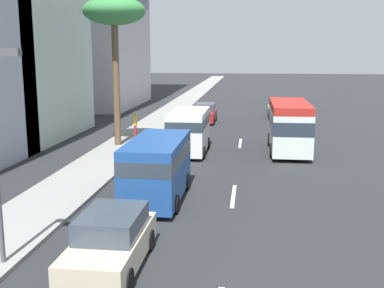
{
  "coord_description": "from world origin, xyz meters",
  "views": [
    {
      "loc": [
        -3.83,
        -0.63,
        5.95
      ],
      "look_at": [
        18.0,
        2.06,
        1.69
      ],
      "focal_mm": 44.78,
      "sensor_mm": 36.0,
      "label": 1
    }
  ],
  "objects_px": {
    "minibus_fifth": "(289,125)",
    "van_sixth": "(157,166)",
    "car_second": "(279,110)",
    "car_fourth": "(205,113)",
    "pedestrian_near_lamp": "(135,123)",
    "palm_tree": "(114,15)",
    "car_lead": "(111,242)",
    "van_third": "(189,129)"
  },
  "relations": [
    {
      "from": "car_lead",
      "to": "pedestrian_near_lamp",
      "type": "height_order",
      "value": "pedestrian_near_lamp"
    },
    {
      "from": "van_third",
      "to": "van_sixth",
      "type": "distance_m",
      "value": 9.22
    },
    {
      "from": "van_third",
      "to": "pedestrian_near_lamp",
      "type": "xyz_separation_m",
      "value": [
        3.76,
        4.17,
        -0.3
      ]
    },
    {
      "from": "van_third",
      "to": "pedestrian_near_lamp",
      "type": "height_order",
      "value": "van_third"
    },
    {
      "from": "car_second",
      "to": "van_third",
      "type": "distance_m",
      "value": 17.21
    },
    {
      "from": "van_sixth",
      "to": "car_second",
      "type": "bearing_deg",
      "value": 166.22
    },
    {
      "from": "car_lead",
      "to": "car_second",
      "type": "relative_size",
      "value": 1.01
    },
    {
      "from": "pedestrian_near_lamp",
      "to": "minibus_fifth",
      "type": "bearing_deg",
      "value": -105.36
    },
    {
      "from": "car_second",
      "to": "palm_tree",
      "type": "distance_m",
      "value": 19.72
    },
    {
      "from": "car_second",
      "to": "van_third",
      "type": "height_order",
      "value": "van_third"
    },
    {
      "from": "car_fourth",
      "to": "van_sixth",
      "type": "distance_m",
      "value": 21.96
    },
    {
      "from": "car_lead",
      "to": "car_fourth",
      "type": "height_order",
      "value": "car_fourth"
    },
    {
      "from": "car_second",
      "to": "minibus_fifth",
      "type": "height_order",
      "value": "minibus_fifth"
    },
    {
      "from": "minibus_fifth",
      "to": "pedestrian_near_lamp",
      "type": "distance_m",
      "value": 10.43
    },
    {
      "from": "minibus_fifth",
      "to": "van_sixth",
      "type": "bearing_deg",
      "value": 149.89
    },
    {
      "from": "minibus_fifth",
      "to": "van_sixth",
      "type": "height_order",
      "value": "minibus_fifth"
    },
    {
      "from": "van_third",
      "to": "palm_tree",
      "type": "distance_m",
      "value": 8.27
    },
    {
      "from": "palm_tree",
      "to": "van_third",
      "type": "bearing_deg",
      "value": -105.63
    },
    {
      "from": "car_fourth",
      "to": "palm_tree",
      "type": "xyz_separation_m",
      "value": [
        -11.4,
        4.42,
        7.38
      ]
    },
    {
      "from": "van_third",
      "to": "minibus_fifth",
      "type": "bearing_deg",
      "value": 100.73
    },
    {
      "from": "minibus_fifth",
      "to": "van_sixth",
      "type": "distance_m",
      "value": 11.96
    },
    {
      "from": "van_sixth",
      "to": "pedestrian_near_lamp",
      "type": "distance_m",
      "value": 13.61
    },
    {
      "from": "car_lead",
      "to": "car_fourth",
      "type": "relative_size",
      "value": 1.03
    },
    {
      "from": "car_lead",
      "to": "pedestrian_near_lamp",
      "type": "bearing_deg",
      "value": -168.3
    },
    {
      "from": "minibus_fifth",
      "to": "van_third",
      "type": "bearing_deg",
      "value": 100.73
    },
    {
      "from": "car_lead",
      "to": "minibus_fifth",
      "type": "xyz_separation_m",
      "value": [
        16.6,
        -6.09,
        0.9
      ]
    },
    {
      "from": "car_second",
      "to": "pedestrian_near_lamp",
      "type": "xyz_separation_m",
      "value": [
        -12.31,
        10.28,
        0.39
      ]
    },
    {
      "from": "van_third",
      "to": "pedestrian_near_lamp",
      "type": "bearing_deg",
      "value": -132.03
    },
    {
      "from": "pedestrian_near_lamp",
      "to": "van_sixth",
      "type": "bearing_deg",
      "value": -163.23
    },
    {
      "from": "car_second",
      "to": "van_sixth",
      "type": "distance_m",
      "value": 26.06
    },
    {
      "from": "van_sixth",
      "to": "palm_tree",
      "type": "bearing_deg",
      "value": -156.37
    },
    {
      "from": "van_sixth",
      "to": "palm_tree",
      "type": "distance_m",
      "value": 13.32
    },
    {
      "from": "van_third",
      "to": "car_fourth",
      "type": "height_order",
      "value": "van_third"
    },
    {
      "from": "car_fourth",
      "to": "palm_tree",
      "type": "bearing_deg",
      "value": -21.21
    },
    {
      "from": "car_second",
      "to": "minibus_fifth",
      "type": "xyz_separation_m",
      "value": [
        -14.96,
        0.2,
        0.87
      ]
    },
    {
      "from": "minibus_fifth",
      "to": "pedestrian_near_lamp",
      "type": "relative_size",
      "value": 3.5
    },
    {
      "from": "car_fourth",
      "to": "palm_tree",
      "type": "relative_size",
      "value": 0.46
    },
    {
      "from": "car_lead",
      "to": "car_second",
      "type": "bearing_deg",
      "value": 168.71
    },
    {
      "from": "car_second",
      "to": "car_fourth",
      "type": "distance_m",
      "value": 7.22
    },
    {
      "from": "car_fourth",
      "to": "pedestrian_near_lamp",
      "type": "xyz_separation_m",
      "value": [
        -8.96,
        3.89,
        0.41
      ]
    },
    {
      "from": "car_fourth",
      "to": "minibus_fifth",
      "type": "height_order",
      "value": "minibus_fifth"
    },
    {
      "from": "car_second",
      "to": "van_third",
      "type": "bearing_deg",
      "value": 159.19
    }
  ]
}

